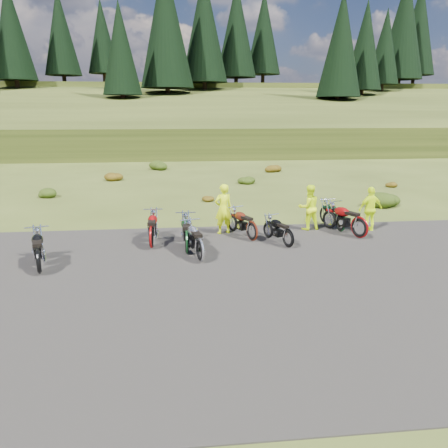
{
  "coord_description": "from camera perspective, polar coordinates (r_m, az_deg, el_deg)",
  "views": [
    {
      "loc": [
        -1.89,
        -13.2,
        4.67
      ],
      "look_at": [
        -0.4,
        0.67,
        1.0
      ],
      "focal_mm": 35.0,
      "sensor_mm": 36.0,
      "label": 1
    }
  ],
  "objects": [
    {
      "name": "conifer_25",
      "position": [
        89.92,
        5.21,
        23.63
      ],
      "size": [
        6.6,
        6.6,
        17.0
      ],
      "color": "black",
      "rests_on": "ground"
    },
    {
      "name": "conifer_19",
      "position": [
        85.34,
        -20.61,
        22.42
      ],
      "size": [
        6.16,
        6.16,
        16.0
      ],
      "color": "black",
      "rests_on": "ground"
    },
    {
      "name": "conifer_21",
      "position": [
        64.09,
        -13.39,
        21.44
      ],
      "size": [
        5.28,
        5.28,
        14.0
      ],
      "color": "black",
      "rests_on": "ground"
    },
    {
      "name": "person_middle",
      "position": [
        16.67,
        -0.09,
        1.88
      ],
      "size": [
        0.81,
        0.65,
        1.93
      ],
      "primitive_type": "imported",
      "rotation": [
        0.0,
        0.0,
        3.45
      ],
      "color": "#D8F60C",
      "rests_on": "ground"
    },
    {
      "name": "shrub_1",
      "position": [
        25.91,
        -22.24,
        3.94
      ],
      "size": [
        1.03,
        1.03,
        0.61
      ],
      "primitive_type": "ellipsoid",
      "color": "#25370D",
      "rests_on": "ground"
    },
    {
      "name": "motorcycle_7",
      "position": [
        17.75,
        14.9,
        -1.03
      ],
      "size": [
        0.99,
        2.18,
        1.1
      ],
      "primitive_type": null,
      "rotation": [
        0.0,
        0.0,
        1.71
      ],
      "color": "black",
      "rests_on": "ground"
    },
    {
      "name": "conifer_26",
      "position": [
        66.85,
        15.05,
        21.75
      ],
      "size": [
        6.16,
        6.16,
        16.0
      ],
      "color": "black",
      "rests_on": "ground"
    },
    {
      "name": "motorcycle_5",
      "position": [
        15.38,
        8.32,
        -3.11
      ],
      "size": [
        1.27,
        1.97,
        0.98
      ],
      "primitive_type": null,
      "rotation": [
        0.0,
        0.0,
        1.95
      ],
      "color": "black",
      "rests_on": "ground"
    },
    {
      "name": "conifer_30",
      "position": [
        99.27,
        24.03,
        22.25
      ],
      "size": [
        7.48,
        7.48,
        19.0
      ],
      "color": "black",
      "rests_on": "ground"
    },
    {
      "name": "person_right_b",
      "position": [
        17.99,
        18.56,
        1.78
      ],
      "size": [
        1.09,
        0.63,
        1.75
      ],
      "primitive_type": "imported",
      "rotation": [
        0.0,
        0.0,
        3.34
      ],
      "color": "#D8F60C",
      "rests_on": "ground"
    },
    {
      "name": "shrub_7",
      "position": [
        23.1,
        20.2,
        3.32
      ],
      "size": [
        1.56,
        1.56,
        0.92
      ],
      "primitive_type": "ellipsoid",
      "color": "#25370D",
      "rests_on": "ground"
    },
    {
      "name": "conifer_24",
      "position": [
        83.03,
        1.63,
        24.09
      ],
      "size": [
        7.04,
        7.04,
        18.0
      ],
      "color": "black",
      "rests_on": "ground"
    },
    {
      "name": "motorcycle_4",
      "position": [
        16.01,
        3.66,
        -2.27
      ],
      "size": [
        1.46,
        2.17,
        1.08
      ],
      "primitive_type": null,
      "rotation": [
        0.0,
        0.0,
        1.98
      ],
      "color": "#541A0E",
      "rests_on": "ground"
    },
    {
      "name": "conifer_28",
      "position": [
        82.61,
        20.3,
        20.9
      ],
      "size": [
        5.28,
        5.28,
        14.0
      ],
      "color": "black",
      "rests_on": "ground"
    },
    {
      "name": "motorcycle_1",
      "position": [
        15.36,
        -9.42,
        -3.18
      ],
      "size": [
        0.78,
        2.19,
        1.14
      ],
      "primitive_type": null,
      "rotation": [
        0.0,
        0.0,
        1.55
      ],
      "color": "maroon",
      "rests_on": "ground"
    },
    {
      "name": "shrub_5",
      "position": [
        28.39,
        2.86,
        5.87
      ],
      "size": [
        1.03,
        1.03,
        0.61
      ],
      "primitive_type": "ellipsoid",
      "color": "#25370D",
      "rests_on": "ground"
    },
    {
      "name": "motorcycle_2",
      "position": [
        14.63,
        -4.85,
        -3.94
      ],
      "size": [
        0.74,
        2.21,
        1.16
      ],
      "primitive_type": null,
      "rotation": [
        0.0,
        0.0,
        1.57
      ],
      "color": "black",
      "rests_on": "ground"
    },
    {
      "name": "gravel_pad",
      "position": [
        12.28,
        3.22,
        -7.65
      ],
      "size": [
        20.0,
        12.0,
        0.04
      ],
      "primitive_type": "cube",
      "color": "black",
      "rests_on": "ground"
    },
    {
      "name": "conifer_20",
      "position": [
        90.11,
        -15.65,
        22.52
      ],
      "size": [
        5.72,
        5.72,
        15.0
      ],
      "color": "black",
      "rests_on": "ground"
    },
    {
      "name": "shrub_6",
      "position": [
        34.07,
        6.33,
        7.42
      ],
      "size": [
        1.3,
        1.3,
        0.77
      ],
      "primitive_type": "ellipsoid",
      "color": "#5E340B",
      "rests_on": "ground"
    },
    {
      "name": "conifer_18",
      "position": [
        81.12,
        -26.08,
        21.85
      ],
      "size": [
        6.6,
        6.6,
        17.0
      ],
      "color": "black",
      "rests_on": "ground"
    },
    {
      "name": "hill_slope",
      "position": [
        63.4,
        -4.48,
        10.47
      ],
      "size": [
        300.0,
        45.97,
        9.37
      ],
      "primitive_type": null,
      "rotation": [
        0.14,
        0.0,
        0.0
      ],
      "color": "#2A3511",
      "rests_on": "ground"
    },
    {
      "name": "person_right_a",
      "position": [
        17.58,
        11.0,
        2.06
      ],
      "size": [
        0.96,
        0.8,
        1.79
      ],
      "primitive_type": "imported",
      "rotation": [
        0.0,
        0.0,
        3.29
      ],
      "color": "#D8F60C",
      "rests_on": "ground"
    },
    {
      "name": "shrub_3",
      "position": [
        35.38,
        -8.44,
        7.75
      ],
      "size": [
        1.56,
        1.56,
        0.92
      ],
      "primitive_type": "ellipsoid",
      "color": "#25370D",
      "rests_on": "ground"
    },
    {
      "name": "conifer_29",
      "position": [
        91.15,
        22.44,
        22.73
      ],
      "size": [
        7.92,
        7.92,
        20.0
      ],
      "color": "black",
      "rests_on": "ground"
    },
    {
      "name": "hill_plateau",
      "position": [
        123.31,
        -5.37,
        12.51
      ],
      "size": [
        300.0,
        90.0,
        9.17
      ],
      "primitive_type": "cube",
      "color": "#2A3511",
      "rests_on": "ground"
    },
    {
      "name": "motorcycle_0",
      "position": [
        13.93,
        -22.9,
        -6.08
      ],
      "size": [
        1.29,
        2.3,
        1.14
      ],
      "primitive_type": null,
      "rotation": [
        0.0,
        0.0,
        1.84
      ],
      "color": "black",
      "rests_on": "ground"
    },
    {
      "name": "motorcycle_6",
      "position": [
        17.08,
        17.17,
        -1.82
      ],
      "size": [
        1.7,
        2.38,
        1.19
      ],
      "primitive_type": null,
      "rotation": [
        0.0,
        0.0,
        2.03
      ],
      "color": "maroon",
      "rests_on": "ground"
    },
    {
      "name": "conifer_23",
      "position": [
        76.44,
        -2.61,
        24.36
      ],
      "size": [
        7.48,
        7.48,
        19.0
      ],
      "color": "black",
      "rests_on": "ground"
    },
    {
      "name": "shrub_8",
      "position": [
        29.1,
        20.78,
        4.99
      ],
      "size": [
        0.77,
        0.77,
        0.45
      ],
      "primitive_type": "ellipsoid",
      "color": "#5E340B",
      "rests_on": "ground"
    },
    {
      "name": "motorcycle_3",
      "position": [
        13.86,
        -3.11,
        -4.99
      ],
      "size": [
        1.18,
        2.24,
        1.12
      ],
      "primitive_type": null,
      "rotation": [
        0.0,
        0.0,
        1.8
      ],
      "color": "silver",
      "rests_on": "ground"
    },
    {
      "name": "shrub_2",
      "position": [
        30.42,
        -14.29,
        6.18
      ],
      "size": [
        1.3,
        1.3,
        0.77
      ],
      "primitive_type": "ellipsoid",
      "color": "#5E340B",
      "rests_on": "ground"
    },
    {
      "name": "conifer_27",
      "position": [
        74.66,
        17.96,
        21.3
      ],
      "size": [
        5.72,
        5.72,
        15.0
      ],
      "color": "black",
      "rests_on": "ground"
    },
    {
      "name": "ground",
      "position": [
        14.13,
        1.92,
        -4.58
      ],
      "size": [
        300.0,
        300.0,
        0.0
      ],
      "primitive_type": "plane",
      "color": "#3D4818",
      "rests_on": "ground"
    },
    {
      "name": "conifer_22",
      "position": [
        70.26,
        -7.63,
        24.54
      ],
      "size": [
        7.92,
        7.92,
        20.0
      ],
      "color": "black",
      "rests_on": "ground"
    },
    {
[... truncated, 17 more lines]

